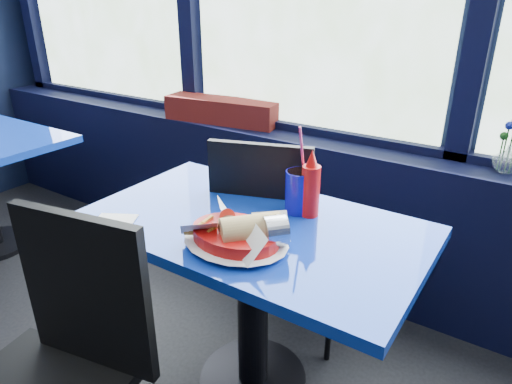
% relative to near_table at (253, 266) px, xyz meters
% --- Properties ---
extents(window_sill, '(5.00, 0.26, 0.80)m').
position_rel_near_table_xyz_m(window_sill, '(-0.30, 0.87, -0.17)').
color(window_sill, black).
rests_on(window_sill, ground).
extents(near_table, '(1.20, 0.70, 0.75)m').
position_rel_near_table_xyz_m(near_table, '(0.00, 0.00, 0.00)').
color(near_table, black).
rests_on(near_table, ground).
extents(chair_near_front, '(0.52, 0.52, 0.98)m').
position_rel_near_table_xyz_m(chair_near_front, '(-0.19, -0.70, -0.01)').
color(chair_near_front, black).
rests_on(chair_near_front, ground).
extents(chair_near_back, '(0.56, 0.56, 0.97)m').
position_rel_near_table_xyz_m(chair_near_back, '(-0.06, 0.32, -0.01)').
color(chair_near_back, black).
rests_on(chair_near_back, ground).
extents(planter_box, '(0.70, 0.26, 0.14)m').
position_rel_near_table_xyz_m(planter_box, '(-0.80, 0.87, 0.30)').
color(planter_box, maroon).
rests_on(planter_box, window_sill).
extents(flower_vase, '(0.13, 0.14, 0.23)m').
position_rel_near_table_xyz_m(flower_vase, '(0.69, 0.89, 0.30)').
color(flower_vase, silver).
rests_on(flower_vase, window_sill).
extents(food_basket, '(0.39, 0.39, 0.12)m').
position_rel_near_table_xyz_m(food_basket, '(0.05, -0.16, 0.22)').
color(food_basket, '#BD0E0C').
rests_on(food_basket, near_table).
extents(ketchup_bottle, '(0.07, 0.07, 0.25)m').
position_rel_near_table_xyz_m(ketchup_bottle, '(0.14, 0.16, 0.29)').
color(ketchup_bottle, '#BD0E0C').
rests_on(ketchup_bottle, near_table).
extents(soda_cup, '(0.10, 0.10, 0.34)m').
position_rel_near_table_xyz_m(soda_cup, '(0.09, 0.16, 0.27)').
color(soda_cup, '#0E0D99').
rests_on(soda_cup, near_table).
extents(napkin, '(0.19, 0.19, 0.00)m').
position_rel_near_table_xyz_m(napkin, '(-0.40, -0.28, 0.18)').
color(napkin, white).
rests_on(napkin, near_table).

